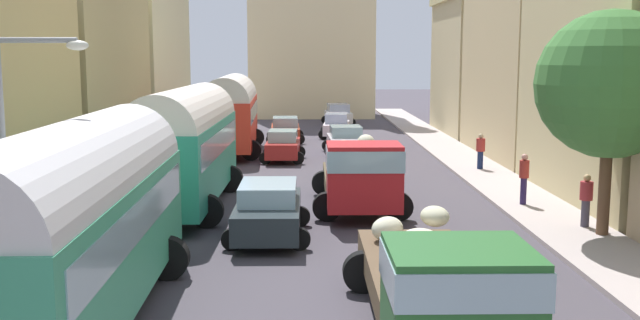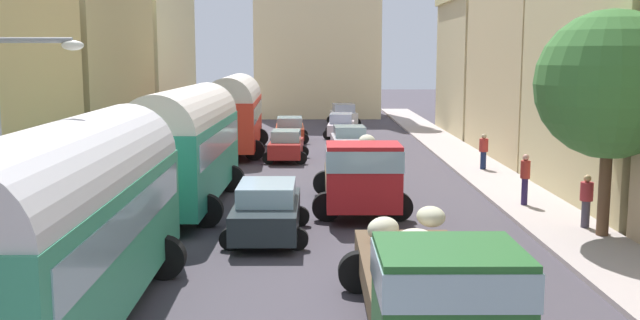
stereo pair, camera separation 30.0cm
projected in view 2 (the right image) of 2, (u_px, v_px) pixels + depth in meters
The scene contains 24 objects.
ground_plane at pixel (319, 167), 33.66m from camera, with size 154.00×154.00×0.00m, color #453F47.
sidewalk_left at pixel (163, 166), 33.62m from camera, with size 2.50×70.00×0.14m, color gray.
sidewalk_right at pixel (475, 165), 33.69m from camera, with size 2.50×70.00×0.14m, color #B1A29F.
building_left_2 at pixel (79, 59), 32.02m from camera, with size 4.22×10.98×9.94m.
building_left_3 at pixel (138, 65), 44.41m from camera, with size 5.06×12.14×9.07m.
building_right_3 at pixel (544, 34), 35.79m from camera, with size 5.81×11.12×12.25m.
building_right_4 at pixel (480, 62), 46.98m from camera, with size 4.40×9.91×9.31m.
distant_church at pixel (318, 28), 60.74m from camera, with size 10.24×7.20×21.03m.
parked_bus_0 at pixel (69, 216), 13.48m from camera, with size 3.41×9.90×3.95m.
parked_bus_1 at pixel (187, 141), 24.41m from camera, with size 3.27×9.26×4.08m.
parked_bus_2 at pixel (235, 110), 38.21m from camera, with size 3.50×9.04×4.10m.
cargo_truck_0 at pixel (431, 283), 12.76m from camera, with size 3.12×7.28×2.24m.
cargo_truck_1 at pixel (360, 175), 23.77m from camera, with size 3.16×7.10×2.47m.
car_0 at pixel (349, 140), 38.00m from camera, with size 2.47×3.73×1.47m.
car_1 at pixel (341, 125), 45.65m from camera, with size 2.33×4.10×1.52m.
car_2 at pixel (344, 115), 53.58m from camera, with size 2.46×3.86×1.60m.
car_3 at pixel (267, 210), 20.55m from camera, with size 2.38×4.40×1.58m.
car_4 at pixel (286, 145), 35.50m from camera, with size 2.20×3.64×1.51m.
car_5 at pixel (290, 129), 43.40m from camera, with size 2.35×4.12×1.48m.
pedestrian_0 at pixel (586, 200), 21.14m from camera, with size 0.52×0.52×1.70m.
pedestrian_1 at pixel (484, 151), 32.00m from camera, with size 0.46×0.46×1.72m.
pedestrian_2 at pixel (525, 177), 24.33m from camera, with size 0.34×0.34×1.86m.
streetlamp_near at pixel (13, 143), 14.52m from camera, with size 1.89×0.28×5.53m.
roadside_tree_1 at pixel (610, 85), 19.75m from camera, with size 4.08×4.08×6.39m.
Camera 2 is at (-0.13, -6.27, 5.14)m, focal length 40.74 mm.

